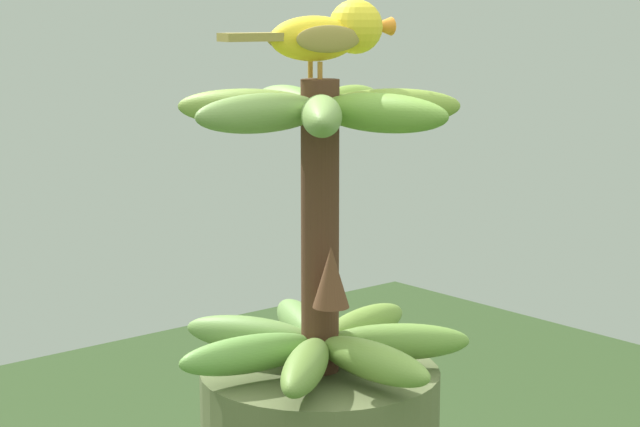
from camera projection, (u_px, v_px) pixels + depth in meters
banana_bunch at (320, 229)px, 1.13m from camera, size 0.30×0.31×0.30m
perched_bird at (331, 33)px, 1.11m from camera, size 0.07×0.19×0.08m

